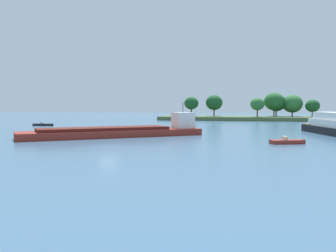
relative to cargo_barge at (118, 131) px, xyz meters
name	(u,v)px	position (x,y,z in m)	size (l,w,h in m)	color
ground_plane	(109,146)	(3.76, -13.64, -0.91)	(400.00, 400.00, 0.00)	#3D607F
treeline_island	(255,110)	(23.06, 73.48, 2.55)	(58.79, 15.65, 9.54)	#4C6038
cargo_barge	(118,131)	(0.00, 0.00, 0.00)	(27.61, 22.93, 5.72)	maroon
small_motorboat	(287,142)	(26.24, -5.73, -0.62)	(4.79, 3.16, 1.03)	maroon
fishing_skiff	(43,125)	(-29.79, 26.27, -0.62)	(5.30, 1.65, 1.04)	black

